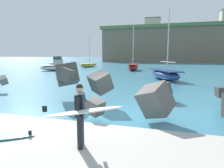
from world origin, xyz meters
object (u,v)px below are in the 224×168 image
object	(u,v)px
surfer_with_board	(81,112)
spare_surfboard	(0,138)
boat_near_left	(133,67)
boat_near_centre	(88,65)
boat_mid_centre	(56,67)
station_building_west	(153,24)
boat_mid_right	(165,74)
boat_far_left	(57,64)

from	to	relation	value
surfer_with_board	spare_surfboard	distance (m)	2.80
boat_near_left	boat_near_centre	bearing A→B (deg)	149.88
boat_mid_centre	spare_surfboard	bearing A→B (deg)	-61.08
boat_mid_centre	station_building_west	xyz separation A→B (m)	(10.40, 60.80, 15.32)
surfer_with_board	station_building_west	distance (m)	88.58
spare_surfboard	boat_near_left	bearing A→B (deg)	93.48
surfer_with_board	spare_surfboard	bearing A→B (deg)	-176.29
spare_surfboard	boat_mid_centre	world-z (taller)	boat_mid_centre
spare_surfboard	boat_mid_centre	bearing A→B (deg)	118.92
surfer_with_board	boat_near_centre	distance (m)	41.04
boat_mid_centre	boat_mid_right	distance (m)	20.31
spare_surfboard	boat_mid_right	distance (m)	19.07
spare_surfboard	boat_near_centre	xyz separation A→B (m)	(-13.49, 37.91, 0.18)
boat_mid_right	station_building_west	size ratio (longest dim) A/B	1.14
boat_near_left	boat_mid_centre	distance (m)	13.57
spare_surfboard	station_building_west	bearing A→B (deg)	92.76
boat_near_centre	boat_mid_right	xyz separation A→B (m)	(17.61, -19.29, 0.16)
boat_near_left	station_building_west	size ratio (longest dim) A/B	1.27
surfer_with_board	boat_mid_centre	xyz separation A→B (m)	(-17.22, 26.28, -0.62)
boat_mid_centre	surfer_with_board	bearing A→B (deg)	-56.76
spare_surfboard	boat_near_centre	world-z (taller)	boat_near_centre
boat_near_left	station_building_west	bearing A→B (deg)	92.37
surfer_with_board	boat_near_left	distance (m)	31.34
boat_mid_right	surfer_with_board	bearing A→B (deg)	-94.68
spare_surfboard	boat_mid_centre	distance (m)	30.22
boat_mid_centre	boat_near_centre	bearing A→B (deg)	84.42
surfer_with_board	boat_far_left	xyz separation A→B (m)	(-21.55, 33.33, -0.52)
boat_near_centre	station_building_west	distance (m)	52.55
surfer_with_board	boat_far_left	world-z (taller)	boat_far_left
boat_mid_right	station_building_west	xyz separation A→B (m)	(-8.33, 68.64, 15.36)
boat_near_centre	boat_mid_centre	size ratio (longest dim) A/B	1.22
boat_mid_centre	station_building_west	distance (m)	63.56
boat_near_left	spare_surfboard	bearing A→B (deg)	-86.52
surfer_with_board	boat_near_left	bearing A→B (deg)	98.27
spare_surfboard	boat_far_left	xyz separation A→B (m)	(-18.94, 33.50, 0.48)
spare_surfboard	boat_far_left	distance (m)	38.49
boat_near_centre	station_building_west	bearing A→B (deg)	79.35
surfer_with_board	boat_mid_right	size ratio (longest dim) A/B	0.28
boat_near_centre	boat_mid_right	bearing A→B (deg)	-47.61
spare_surfboard	boat_mid_right	world-z (taller)	boat_mid_right
surfer_with_board	boat_near_centre	xyz separation A→B (m)	(-16.10, 37.74, -0.82)
boat_near_centre	boat_far_left	distance (m)	7.01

